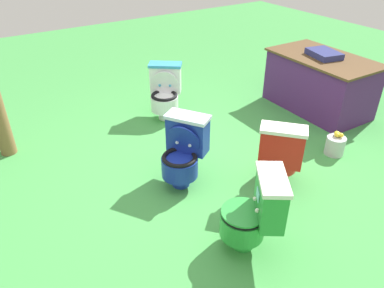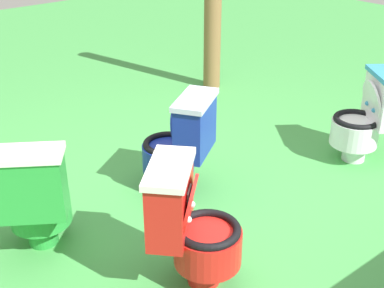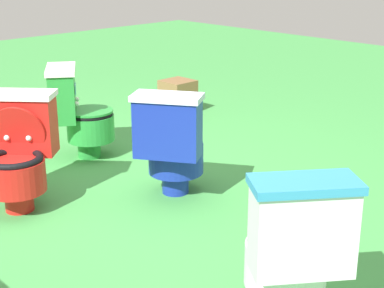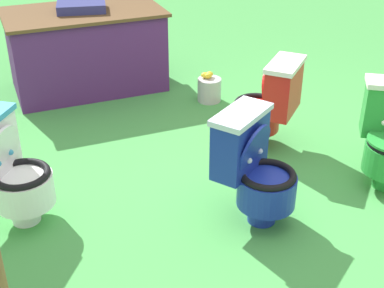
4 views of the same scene
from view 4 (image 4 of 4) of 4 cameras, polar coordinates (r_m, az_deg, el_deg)
ground at (r=3.83m, az=5.87°, el=-4.79°), size 14.00×14.00×0.00m
toilet_white at (r=3.51m, az=-18.89°, el=-2.55°), size 0.63×0.62×0.73m
toilet_blue at (r=3.37m, az=6.58°, el=-2.45°), size 0.60×0.63×0.73m
toilet_red at (r=4.23m, az=8.06°, el=4.28°), size 0.63×0.63×0.73m
vendor_table at (r=5.39m, az=-11.08°, el=9.77°), size 1.48×0.89×0.85m
lemon_bucket at (r=5.09m, az=1.83°, el=5.80°), size 0.22×0.22×0.28m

